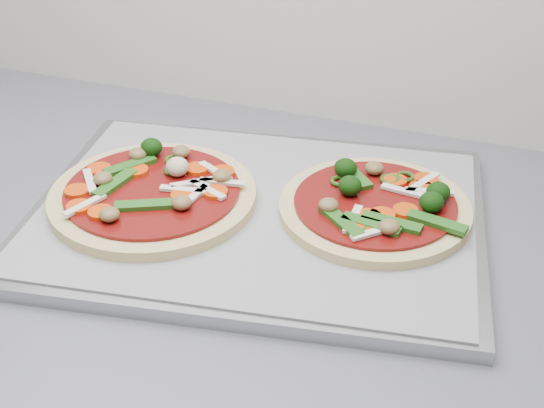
% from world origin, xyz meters
% --- Properties ---
extents(countertop, '(3.60, 0.60, 0.04)m').
position_xyz_m(countertop, '(0.00, 1.30, 0.88)').
color(countertop, slate).
rests_on(countertop, base_cabinet).
extents(baking_tray, '(0.50, 0.40, 0.01)m').
position_xyz_m(baking_tray, '(-0.10, 1.35, 0.91)').
color(baking_tray, '#9C9DA2').
rests_on(baking_tray, countertop).
extents(parchment, '(0.47, 0.37, 0.00)m').
position_xyz_m(parchment, '(-0.10, 1.35, 0.92)').
color(parchment, gray).
rests_on(parchment, baking_tray).
extents(pizza_left, '(0.24, 0.24, 0.04)m').
position_xyz_m(pizza_left, '(-0.20, 1.32, 0.93)').
color(pizza_left, '#DBBE80').
rests_on(pizza_left, parchment).
extents(pizza_right, '(0.26, 0.26, 0.03)m').
position_xyz_m(pizza_right, '(0.02, 1.38, 0.93)').
color(pizza_right, '#DBBE80').
rests_on(pizza_right, parchment).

